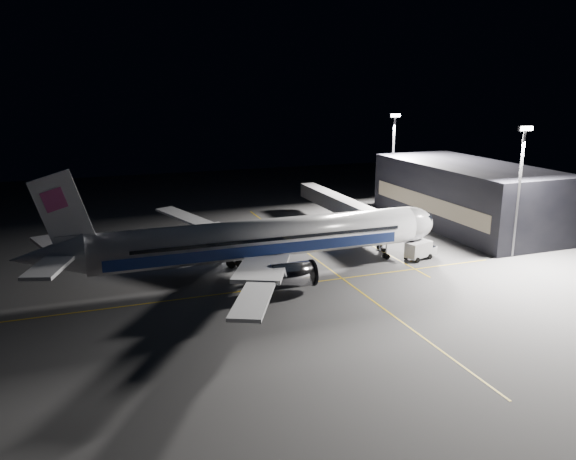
% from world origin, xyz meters
% --- Properties ---
extents(ground, '(200.00, 200.00, 0.00)m').
position_xyz_m(ground, '(0.00, 0.00, 0.00)').
color(ground, '#4C4C4F').
rests_on(ground, ground).
extents(guide_line_main, '(0.25, 80.00, 0.01)m').
position_xyz_m(guide_line_main, '(10.00, 0.00, 0.01)').
color(guide_line_main, gold).
rests_on(guide_line_main, ground).
extents(guide_line_cross, '(70.00, 0.25, 0.01)m').
position_xyz_m(guide_line_cross, '(0.00, -6.00, 0.01)').
color(guide_line_cross, gold).
rests_on(guide_line_cross, ground).
extents(guide_line_side, '(0.25, 40.00, 0.01)m').
position_xyz_m(guide_line_side, '(22.00, 10.00, 0.01)').
color(guide_line_side, gold).
rests_on(guide_line_side, ground).
extents(airliner, '(61.48, 54.22, 16.64)m').
position_xyz_m(airliner, '(-1.08, 0.00, 5.16)').
color(airliner, silver).
rests_on(airliner, ground).
extents(terminal, '(18.12, 40.00, 12.00)m').
position_xyz_m(terminal, '(45.98, 14.00, 6.00)').
color(terminal, black).
rests_on(terminal, ground).
extents(jet_bridge, '(3.60, 34.40, 6.30)m').
position_xyz_m(jet_bridge, '(22.00, 18.06, 4.58)').
color(jet_bridge, '#B2B2B7').
rests_on(jet_bridge, ground).
extents(floodlight_mast_north, '(2.40, 0.68, 20.70)m').
position_xyz_m(floodlight_mast_north, '(40.00, 31.99, 12.37)').
color(floodlight_mast_north, '#59595E').
rests_on(floodlight_mast_north, ground).
extents(floodlight_mast_south, '(2.40, 0.67, 20.70)m').
position_xyz_m(floodlight_mast_south, '(40.00, -6.01, 12.37)').
color(floodlight_mast_south, '#59595E').
rests_on(floodlight_mast_south, ground).
extents(service_truck, '(5.97, 3.85, 2.85)m').
position_xyz_m(service_truck, '(25.59, -1.84, 1.53)').
color(service_truck, silver).
rests_on(service_truck, ground).
extents(baggage_tug, '(2.70, 2.34, 1.72)m').
position_xyz_m(baggage_tug, '(-1.18, 11.35, 0.79)').
color(baggage_tug, black).
rests_on(baggage_tug, ground).
extents(safety_cone_a, '(0.36, 0.36, 0.54)m').
position_xyz_m(safety_cone_a, '(-1.18, 4.65, 0.27)').
color(safety_cone_a, '#EB4409').
rests_on(safety_cone_a, ground).
extents(safety_cone_b, '(0.40, 0.40, 0.60)m').
position_xyz_m(safety_cone_b, '(5.99, 14.00, 0.30)').
color(safety_cone_b, '#EB4409').
rests_on(safety_cone_b, ground).
extents(safety_cone_c, '(0.37, 0.37, 0.56)m').
position_xyz_m(safety_cone_c, '(-1.45, 4.00, 0.28)').
color(safety_cone_c, '#EB4409').
rests_on(safety_cone_c, ground).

